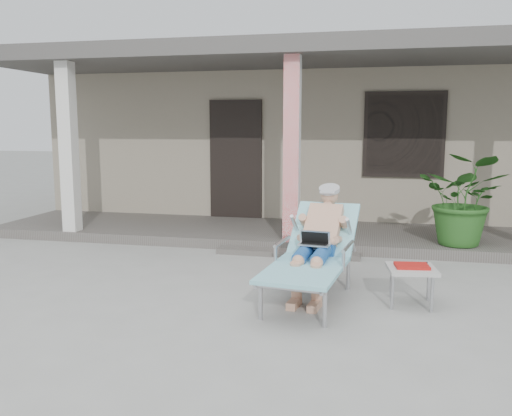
# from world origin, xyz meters

# --- Properties ---
(ground) EXTENTS (60.00, 60.00, 0.00)m
(ground) POSITION_xyz_m (0.00, 0.00, 0.00)
(ground) COLOR #9E9E99
(ground) RESTS_ON ground
(house) EXTENTS (10.40, 5.40, 3.30)m
(house) POSITION_xyz_m (0.00, 6.50, 1.67)
(house) COLOR gray
(house) RESTS_ON ground
(porch_deck) EXTENTS (10.00, 2.00, 0.15)m
(porch_deck) POSITION_xyz_m (0.00, 3.00, 0.07)
(porch_deck) COLOR #605B56
(porch_deck) RESTS_ON ground
(porch_overhang) EXTENTS (10.00, 2.30, 2.85)m
(porch_overhang) POSITION_xyz_m (0.00, 2.95, 2.79)
(porch_overhang) COLOR silver
(porch_overhang) RESTS_ON porch_deck
(porch_step) EXTENTS (2.00, 0.30, 0.07)m
(porch_step) POSITION_xyz_m (0.00, 1.85, 0.04)
(porch_step) COLOR #605B56
(porch_step) RESTS_ON ground
(lounger) EXTENTS (0.91, 1.92, 1.22)m
(lounger) POSITION_xyz_m (0.57, 0.15, 0.75)
(lounger) COLOR #B7B7BC
(lounger) RESTS_ON ground
(side_table) EXTENTS (0.52, 0.52, 0.42)m
(side_table) POSITION_xyz_m (1.55, 0.04, 0.35)
(side_table) COLOR #B3B2AE
(side_table) RESTS_ON ground
(potted_palm) EXTENTS (1.45, 1.37, 1.28)m
(potted_palm) POSITION_xyz_m (2.38, 2.38, 0.79)
(potted_palm) COLOR #26591E
(potted_palm) RESTS_ON porch_deck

